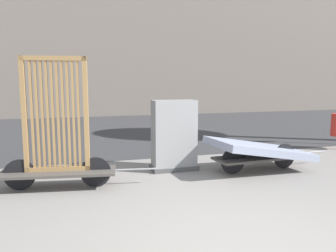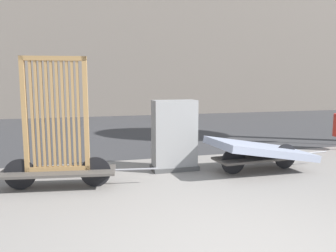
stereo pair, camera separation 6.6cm
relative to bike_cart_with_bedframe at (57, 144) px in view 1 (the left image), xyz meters
The scene contains 5 objects.
road_strip 6.56m from the bike_cart_with_bedframe, 74.01° to the left, with size 56.00×9.43×0.01m.
building_facade 13.96m from the bike_cart_with_bedframe, 82.12° to the left, with size 48.00×4.00×11.04m.
bike_cart_with_bedframe is the anchor object (origin of this frame).
bike_cart_with_mattress 3.61m from the bike_cart_with_bedframe, ahead, with size 2.56×1.21×0.65m.
utility_cabinet 2.15m from the bike_cart_with_bedframe, 14.86° to the left, with size 0.87×0.44×1.33m.
Camera 1 is at (-1.57, -2.53, 1.66)m, focal length 35.00 mm.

